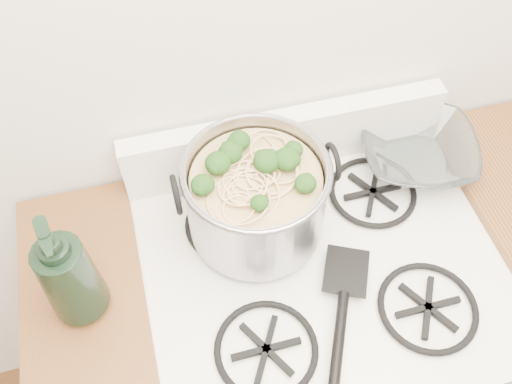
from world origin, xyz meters
name	(u,v)px	position (x,y,z in m)	size (l,w,h in m)	color
gas_range	(308,347)	(0.00, 1.26, 0.44)	(0.76, 0.66, 0.92)	white
stock_pot	(256,198)	(-0.12, 1.39, 1.02)	(0.33, 0.30, 0.20)	#97969E
spatula	(347,269)	(0.03, 1.23, 0.94)	(0.29, 0.31, 0.02)	black
glass_bowl	(416,155)	(0.30, 1.47, 0.94)	(0.11, 0.11, 0.03)	white
bottle	(65,270)	(-0.50, 1.29, 1.07)	(0.11, 0.11, 0.29)	black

